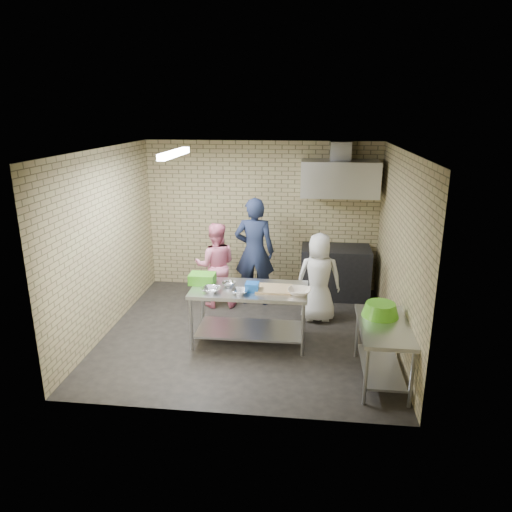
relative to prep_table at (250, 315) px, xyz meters
The scene contains 26 objects.
floor 0.49m from the prep_table, 103.16° to the left, with size 4.20×4.20×0.00m, color black.
ceiling 2.31m from the prep_table, 103.16° to the left, with size 4.20×4.20×0.00m, color black.
back_wall 2.45m from the prep_table, 91.53° to the left, with size 4.20×0.06×2.70m, color tan.
front_wall 1.98m from the prep_table, 91.98° to the right, with size 4.20×0.06×2.70m, color tan.
left_wall 2.37m from the prep_table, behind, with size 0.06×4.00×2.70m, color tan.
right_wall 2.26m from the prep_table, ahead, with size 0.06×4.00×2.70m, color tan.
prep_table is the anchor object (origin of this frame).
side_counter 1.93m from the prep_table, 25.85° to the right, with size 0.60×1.20×0.75m, color silver.
stove 2.30m from the prep_table, 55.93° to the left, with size 1.20×0.70×0.90m, color black.
range_hood 2.89m from the prep_table, 56.61° to the left, with size 1.30×0.60×0.60m, color silver.
hood_duct 3.27m from the prep_table, 58.53° to the left, with size 0.35×0.30×0.30m, color #A5A8AD.
wall_shelf 3.07m from the prep_table, 53.48° to the left, with size 0.80×0.20×0.04m, color #3F2B19.
fluorescent_fixture 2.48m from the prep_table, 166.37° to the left, with size 0.10×1.25×0.08m, color white.
green_crate 0.86m from the prep_table, behind, with size 0.36×0.27×0.15m, color green.
blue_tub 0.48m from the prep_table, 63.43° to the right, with size 0.18×0.18×0.12m, color blue.
cutting_board 0.55m from the prep_table, ahead, with size 0.50×0.38×0.03m, color tan.
mixing_bowl_a 0.69m from the prep_table, 158.20° to the right, with size 0.25×0.25×0.06m, color silver.
mixing_bowl_b 0.53m from the prep_table, behind, with size 0.19×0.19×0.06m, color #B8BAC0.
mixing_bowl_c 0.50m from the prep_table, 114.44° to the right, with size 0.23×0.23×0.06m, color #B5B8BC.
ceramic_bowl 0.84m from the prep_table, 12.09° to the right, with size 0.31×0.31×0.08m, color beige.
green_basin 1.87m from the prep_table, 19.02° to the right, with size 0.46×0.46×0.17m, color #59C626, non-canonical shape.
bottle_red 3.01m from the prep_table, 58.03° to the left, with size 0.07×0.07×0.18m, color #B22619.
bottle_green 3.20m from the prep_table, 50.98° to the left, with size 0.06×0.06×0.15m, color green.
man_navy 1.52m from the prep_table, 93.90° to the left, with size 0.67×0.44×1.85m, color #141A33.
woman_pink 1.47m from the prep_table, 120.48° to the left, with size 0.70×0.55×1.44m, color pink.
woman_white 1.33m from the prep_table, 40.90° to the left, with size 0.69×0.45×1.41m, color white.
Camera 1 is at (0.86, -6.43, 3.22)m, focal length 33.32 mm.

